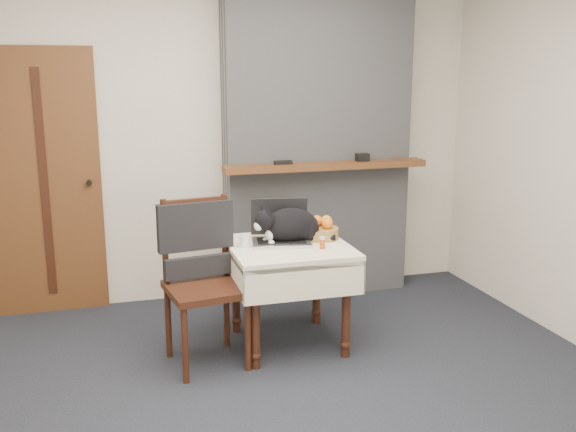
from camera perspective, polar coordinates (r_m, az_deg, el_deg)
The scene contains 12 objects.
ground at distance 3.64m, azimuth -1.97°, elevation -17.27°, with size 4.50×4.50×0.00m, color black.
room_shell at distance 3.60m, azimuth -4.03°, elevation 11.80°, with size 4.52×4.01×2.61m.
door at distance 5.12m, azimuth -20.83°, elevation 2.71°, with size 0.82×0.10×2.00m.
chimney at distance 5.21m, azimuth 2.60°, elevation 7.00°, with size 1.62×0.48×2.60m.
side_table at distance 4.27m, azimuth 0.04°, elevation -4.02°, with size 0.78×0.78×0.70m.
laptop at distance 4.30m, azimuth -0.68°, elevation -1.38°, with size 0.43×0.39×0.28m.
cat at distance 4.27m, azimuth 0.29°, elevation -0.86°, with size 0.56×0.28×0.27m.
cream_jar at distance 4.18m, azimuth -3.84°, elevation -2.26°, with size 0.07×0.07×0.08m, color silver.
pill_bottle at distance 4.14m, azimuth 3.06°, elevation -2.37°, with size 0.04×0.04×0.08m.
fruit_basket at distance 4.40m, azimuth 2.79°, elevation -1.21°, with size 0.26×0.26×0.15m.
desk_clutter at distance 4.31m, azimuth 1.68°, elevation -2.26°, with size 0.15×0.02×0.01m, color black.
chair at distance 4.09m, azimuth -7.82°, elevation -3.74°, with size 0.54×0.53×1.05m.
Camera 1 is at (-0.76, -3.06, 1.83)m, focal length 40.00 mm.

